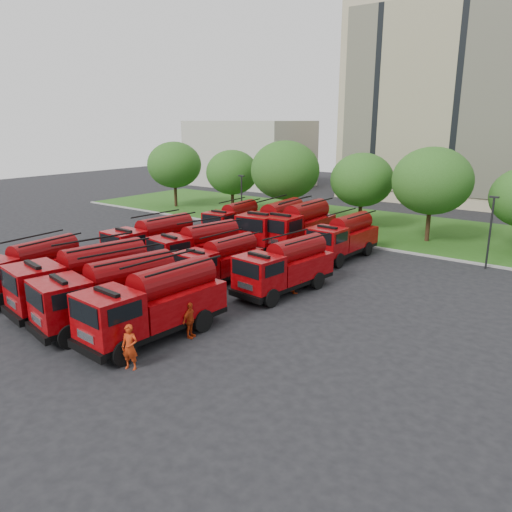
{
  "coord_description": "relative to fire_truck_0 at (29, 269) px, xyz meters",
  "views": [
    {
      "loc": [
        19.51,
        -19.26,
        10.05
      ],
      "look_at": [
        1.14,
        4.83,
        1.8
      ],
      "focal_mm": 35.0,
      "sensor_mm": 36.0,
      "label": 1
    }
  ],
  "objects": [
    {
      "name": "lamp_post_0",
      "position": [
        -1.72,
        22.13,
        1.31
      ],
      "size": [
        0.6,
        0.25,
        5.11
      ],
      "color": "black",
      "rests_on": "ground"
    },
    {
      "name": "fire_truck_0",
      "position": [
        0.0,
        0.0,
        0.0
      ],
      "size": [
        3.09,
        7.15,
        3.16
      ],
      "rotation": [
        0.0,
        0.0,
        0.1
      ],
      "color": "black",
      "rests_on": "ground"
    },
    {
      "name": "side_building",
      "position": [
        -21.72,
        48.93,
        3.41
      ],
      "size": [
        18.0,
        12.0,
        10.0
      ],
      "primitive_type": "cube",
      "color": "#ABA898",
      "rests_on": "ground"
    },
    {
      "name": "fire_truck_11",
      "position": [
        10.93,
        18.59,
        0.01
      ],
      "size": [
        2.81,
        7.1,
        3.19
      ],
      "rotation": [
        0.0,
        0.0,
        -0.04
      ],
      "color": "black",
      "rests_on": "ground"
    },
    {
      "name": "fire_truck_3",
      "position": [
        10.58,
        0.35,
        0.12
      ],
      "size": [
        3.11,
        7.62,
        3.4
      ],
      "rotation": [
        0.0,
        0.0,
        -0.06
      ],
      "color": "black",
      "rests_on": "ground"
    },
    {
      "name": "fire_truck_9",
      "position": [
        4.79,
        18.41,
        0.24
      ],
      "size": [
        3.53,
        8.23,
        3.65
      ],
      "rotation": [
        0.0,
        0.0,
        0.09
      ],
      "color": "black",
      "rests_on": "ground"
    },
    {
      "name": "firefighter_4",
      "position": [
        2.31,
        2.89,
        -1.59
      ],
      "size": [
        0.96,
        1.09,
        1.87
      ],
      "primitive_type": "imported",
      "rotation": [
        0.0,
        0.0,
        2.06
      ],
      "color": "#AD2C0D",
      "rests_on": "ground"
    },
    {
      "name": "fire_truck_7",
      "position": [
        11.8,
        9.55,
        0.01
      ],
      "size": [
        3.16,
        7.19,
        3.17
      ],
      "rotation": [
        0.0,
        0.0,
        -0.11
      ],
      "color": "black",
      "rests_on": "ground"
    },
    {
      "name": "tree_3",
      "position": [
        7.28,
        28.93,
        3.09
      ],
      "size": [
        5.88,
        5.88,
        7.19
      ],
      "color": "#382314",
      "rests_on": "ground"
    },
    {
      "name": "lawn",
      "position": [
        8.28,
        30.93,
        -1.53
      ],
      "size": [
        70.0,
        16.0,
        0.12
      ],
      "primitive_type": "cube",
      "color": "#234C14",
      "rests_on": "ground"
    },
    {
      "name": "tree_1",
      "position": [
        -7.72,
        27.93,
        2.96
      ],
      "size": [
        5.71,
        5.71,
        6.98
      ],
      "color": "#382314",
      "rests_on": "ground"
    },
    {
      "name": "fire_truck_4",
      "position": [
        0.69,
        8.96,
        0.08
      ],
      "size": [
        2.94,
        7.39,
        3.31
      ],
      "rotation": [
        0.0,
        0.0,
        -0.05
      ],
      "color": "black",
      "rests_on": "ground"
    },
    {
      "name": "curb",
      "position": [
        8.28,
        22.83,
        -1.52
      ],
      "size": [
        70.0,
        0.3,
        0.14
      ],
      "primitive_type": "cube",
      "color": "gray",
      "rests_on": "ground"
    },
    {
      "name": "firefighter_0",
      "position": [
        12.15,
        -2.45,
        -1.59
      ],
      "size": [
        0.87,
        0.76,
        1.97
      ],
      "primitive_type": "imported",
      "rotation": [
        0.0,
        0.0,
        0.4
      ],
      "color": "#AD2C0D",
      "rests_on": "ground"
    },
    {
      "name": "firefighter_3",
      "position": [
        10.39,
        0.0,
        -1.59
      ],
      "size": [
        1.3,
        0.99,
        1.79
      ],
      "primitive_type": "imported",
      "rotation": [
        0.0,
        0.0,
        3.53
      ],
      "color": "black",
      "rests_on": "ground"
    },
    {
      "name": "ground",
      "position": [
        8.28,
        4.93,
        -1.59
      ],
      "size": [
        140.0,
        140.0,
        0.0
      ],
      "primitive_type": "plane",
      "color": "black",
      "rests_on": "ground"
    },
    {
      "name": "apartment_building",
      "position": [
        10.28,
        52.87,
        10.91
      ],
      "size": [
        30.0,
        14.18,
        25.0
      ],
      "color": "#BEAB8D",
      "rests_on": "ground"
    },
    {
      "name": "tree_2",
      "position": [
        0.28,
        26.43,
        3.76
      ],
      "size": [
        6.72,
        6.72,
        8.22
      ],
      "color": "#382314",
      "rests_on": "ground"
    },
    {
      "name": "fire_truck_5",
      "position": [
        4.45,
        9.71,
        0.01
      ],
      "size": [
        3.43,
        7.26,
        3.18
      ],
      "rotation": [
        0.0,
        0.0,
        -0.15
      ],
      "color": "black",
      "rests_on": "ground"
    },
    {
      "name": "fire_truck_6",
      "position": [
        7.55,
        8.48,
        -0.14
      ],
      "size": [
        2.57,
        6.42,
        2.88
      ],
      "rotation": [
        0.0,
        0.0,
        -0.05
      ],
      "color": "black",
      "rests_on": "ground"
    },
    {
      "name": "fire_truck_10",
      "position": [
        6.66,
        19.03,
        0.25
      ],
      "size": [
        3.1,
        8.09,
        3.65
      ],
      "rotation": [
        0.0,
        0.0,
        0.02
      ],
      "color": "black",
      "rests_on": "ground"
    },
    {
      "name": "fire_truck_1",
      "position": [
        4.7,
        0.52,
        0.18
      ],
      "size": [
        3.9,
        8.07,
        3.52
      ],
      "rotation": [
        0.0,
        0.0,
        -0.17
      ],
      "color": "black",
      "rests_on": "ground"
    },
    {
      "name": "tree_0",
      "position": [
        -15.72,
        26.93,
        3.43
      ],
      "size": [
        6.3,
        6.3,
        7.7
      ],
      "color": "#382314",
      "rests_on": "ground"
    },
    {
      "name": "firefighter_2",
      "position": [
        11.92,
        1.29,
        -1.59
      ],
      "size": [
        0.78,
        1.13,
        1.77
      ],
      "primitive_type": "imported",
      "rotation": [
        0.0,
        0.0,
        1.76
      ],
      "color": "#AD2C0D",
      "rests_on": "ground"
    },
    {
      "name": "firefighter_5",
      "position": [
        12.3,
        9.72,
        -1.59
      ],
      "size": [
        1.63,
        1.37,
        1.64
      ],
      "primitive_type": "imported",
      "rotation": [
        0.0,
        0.0,
        2.57
      ],
      "color": "#AD2C0D",
      "rests_on": "ground"
    },
    {
      "name": "fire_truck_8",
      "position": [
        -0.24,
        19.16,
        -0.08
      ],
      "size": [
        2.86,
        6.76,
        3.0
      ],
      "rotation": [
        0.0,
        0.0,
        0.09
      ],
      "color": "black",
      "rests_on": "ground"
    },
    {
      "name": "tree_4",
      "position": [
        14.28,
        27.43,
        3.63
      ],
      "size": [
        6.55,
        6.55,
        8.01
      ],
      "color": "#382314",
      "rests_on": "ground"
    },
    {
      "name": "lamp_post_1",
      "position": [
        20.28,
        22.13,
        1.31
      ],
      "size": [
        0.6,
        0.25,
        5.11
      ],
      "color": "black",
      "rests_on": "ground"
    },
    {
      "name": "fire_truck_2",
      "position": [
        7.66,
        0.04,
        0.12
      ],
      "size": [
        3.94,
        7.83,
        3.41
      ],
      "rotation": [
        0.0,
        0.0,
        -0.19
      ],
      "color": "black",
      "rests_on": "ground"
    }
  ]
}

